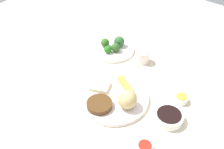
{
  "coord_description": "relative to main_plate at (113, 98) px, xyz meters",
  "views": [
    {
      "loc": [
        -0.53,
        0.62,
        0.81
      ],
      "look_at": [
        0.03,
        -0.07,
        0.06
      ],
      "focal_mm": 43.21,
      "sensor_mm": 36.0,
      "label": 1
    }
  ],
  "objects": [
    {
      "name": "sauce_ramekin_sweet_and_sour_liquid",
      "position": [
        -0.24,
        0.12,
        0.02
      ],
      "size": [
        0.05,
        0.05,
        0.0
      ],
      "primitive_type": "cylinder",
      "color": "red",
      "rests_on": "sauce_ramekin_sweet_and_sour"
    },
    {
      "name": "teacup",
      "position": [
        0.05,
        -0.29,
        0.02
      ],
      "size": [
        0.06,
        0.06,
        0.06
      ],
      "primitive_type": "cylinder",
      "color": "white",
      "rests_on": "tabletop"
    },
    {
      "name": "sauce_ramekin_hot_mustard",
      "position": [
        -0.22,
        -0.16,
        0.01
      ],
      "size": [
        0.05,
        0.05,
        0.03
      ],
      "primitive_type": "cylinder",
      "color": "white",
      "rests_on": "tabletop"
    },
    {
      "name": "main_plate",
      "position": [
        0.0,
        0.0,
        0.0
      ],
      "size": [
        0.29,
        0.29,
        0.02
      ],
      "primitive_type": "cylinder",
      "color": "white",
      "rests_on": "tabletop"
    },
    {
      "name": "broccoli_plate",
      "position": [
        0.22,
        -0.27,
        -0.0
      ],
      "size": [
        0.21,
        0.21,
        0.01
      ],
      "primitive_type": "cylinder",
      "color": "white",
      "rests_on": "tabletop"
    },
    {
      "name": "tabletop",
      "position": [
        0.04,
        -0.01,
        -0.02
      ],
      "size": [
        2.2,
        2.2,
        0.02
      ],
      "primitive_type": "cube",
      "color": "beige",
      "rests_on": "ground"
    },
    {
      "name": "broccoli_floret_3",
      "position": [
        0.21,
        -0.31,
        0.03
      ],
      "size": [
        0.05,
        0.05,
        0.05
      ],
      "primitive_type": "sphere",
      "color": "#2B602D",
      "rests_on": "broccoli_plate"
    },
    {
      "name": "soy_sauce_bowl",
      "position": [
        -0.23,
        -0.05,
        0.01
      ],
      "size": [
        0.11,
        0.11,
        0.03
      ],
      "primitive_type": "cylinder",
      "color": "white",
      "rests_on": "tabletop"
    },
    {
      "name": "spring_roll",
      "position": [
        -0.01,
        -0.08,
        0.02
      ],
      "size": [
        0.11,
        0.07,
        0.02
      ],
      "primitive_type": "cube",
      "rotation": [
        0.0,
        0.0,
        2.66
      ],
      "color": "gold",
      "rests_on": "main_plate"
    },
    {
      "name": "broccoli_floret_1",
      "position": [
        0.21,
        -0.22,
        0.02
      ],
      "size": [
        0.04,
        0.04,
        0.04
      ],
      "primitive_type": "sphere",
      "color": "#226E1B",
      "rests_on": "broccoli_plate"
    },
    {
      "name": "broccoli_floret_2",
      "position": [
        0.19,
        -0.26,
        0.03
      ],
      "size": [
        0.04,
        0.04,
        0.04
      ],
      "primitive_type": "sphere",
      "color": "#305724",
      "rests_on": "broccoli_plate"
    },
    {
      "name": "broccoli_floret_0",
      "position": [
        0.26,
        -0.26,
        0.03
      ],
      "size": [
        0.04,
        0.04,
        0.04
      ],
      "primitive_type": "sphere",
      "color": "#346722",
      "rests_on": "broccoli_plate"
    },
    {
      "name": "sauce_ramekin_hot_mustard_liquid",
      "position": [
        -0.22,
        -0.16,
        0.02
      ],
      "size": [
        0.05,
        0.05,
        0.0
      ],
      "primitive_type": "cylinder",
      "color": "gold",
      "rests_on": "sauce_ramekin_hot_mustard"
    },
    {
      "name": "rice_scoop",
      "position": [
        -0.08,
        0.01,
        0.05
      ],
      "size": [
        0.08,
        0.08,
        0.08
      ],
      "primitive_type": "sphere",
      "color": "tan",
      "rests_on": "main_plate"
    },
    {
      "name": "soy_sauce_bowl_liquid",
      "position": [
        -0.23,
        -0.05,
        0.03
      ],
      "size": [
        0.09,
        0.09,
        0.0
      ],
      "primitive_type": "cylinder",
      "color": "black",
      "rests_on": "soy_sauce_bowl"
    },
    {
      "name": "stir_fry_heap",
      "position": [
        0.01,
        0.08,
        0.02
      ],
      "size": [
        0.1,
        0.1,
        0.02
      ],
      "primitive_type": "cylinder",
      "color": "#503115",
      "rests_on": "main_plate"
    },
    {
      "name": "crab_rangoon_wonton",
      "position": [
        0.08,
        -0.01,
        0.02
      ],
      "size": [
        0.1,
        0.09,
        0.02
      ],
      "primitive_type": "cube",
      "rotation": [
        0.0,
        0.0,
        0.4
      ],
      "color": "beige",
      "rests_on": "main_plate"
    },
    {
      "name": "sauce_ramekin_sweet_and_sour",
      "position": [
        -0.24,
        0.12,
        0.01
      ],
      "size": [
        0.05,
        0.05,
        0.03
      ],
      "primitive_type": "cylinder",
      "color": "white",
      "rests_on": "tabletop"
    }
  ]
}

